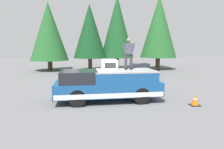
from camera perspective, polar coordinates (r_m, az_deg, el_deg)
ground_plane at (r=11.10m, az=-3.61°, el=-7.12°), size 90.00×90.00×0.00m
pickup_truck at (r=10.64m, az=-1.15°, el=-2.94°), size 2.01×5.54×1.65m
compressor_unit at (r=10.70m, az=-0.72°, el=2.82°), size 0.65×0.84×0.56m
person_on_truck_bed at (r=10.90m, az=4.73°, el=6.17°), size 0.29×0.72×1.69m
parked_car_black at (r=21.36m, az=7.58°, el=1.58°), size 1.64×4.10×1.16m
traffic_cone at (r=10.73m, az=22.54°, el=-6.64°), size 0.47×0.47×0.62m
conifer_far_left at (r=27.13m, az=13.17°, el=13.01°), size 4.66×4.66×9.36m
conifer_left at (r=26.68m, az=1.47°, el=13.29°), size 4.32×4.32×9.38m
conifer_center_left at (r=25.25m, az=-6.37°, el=12.12°), size 4.05×4.05×8.09m
conifer_center_right at (r=25.86m, az=-17.57°, el=11.59°), size 4.57×4.57×8.25m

